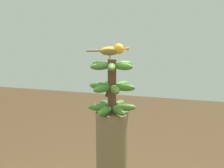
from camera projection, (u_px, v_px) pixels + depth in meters
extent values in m
cylinder|color=brown|center=(112.00, 87.00, 1.49)|extent=(0.05, 0.05, 0.30)
ellipsoid|color=#487624|center=(125.00, 107.00, 1.52)|extent=(0.07, 0.13, 0.04)
ellipsoid|color=#4B6C2E|center=(118.00, 104.00, 1.58)|extent=(0.13, 0.07, 0.04)
ellipsoid|color=#437535|center=(106.00, 104.00, 1.58)|extent=(0.12, 0.11, 0.04)
ellipsoid|color=#417B2E|center=(99.00, 107.00, 1.52)|extent=(0.07, 0.13, 0.04)
ellipsoid|color=#42792C|center=(105.00, 111.00, 1.46)|extent=(0.13, 0.07, 0.04)
ellipsoid|color=#436E2B|center=(119.00, 111.00, 1.46)|extent=(0.12, 0.11, 0.04)
ellipsoid|color=#3F7D2F|center=(121.00, 85.00, 1.54)|extent=(0.12, 0.10, 0.04)
ellipsoid|color=#477C2B|center=(109.00, 84.00, 1.56)|extent=(0.13, 0.09, 0.04)
ellipsoid|color=#407B2F|center=(100.00, 86.00, 1.51)|extent=(0.05, 0.12, 0.04)
ellipsoid|color=#417A2A|center=(102.00, 89.00, 1.45)|extent=(0.12, 0.10, 0.04)
ellipsoid|color=#4D752E|center=(115.00, 90.00, 1.43)|extent=(0.13, 0.09, 0.04)
ellipsoid|color=#427623|center=(124.00, 88.00, 1.47)|extent=(0.05, 0.12, 0.04)
ellipsoid|color=#517431|center=(112.00, 67.00, 1.40)|extent=(0.13, 0.07, 0.04)
ellipsoid|color=#477D29|center=(123.00, 66.00, 1.43)|extent=(0.07, 0.13, 0.04)
ellipsoid|color=#517A32|center=(123.00, 64.00, 1.50)|extent=(0.11, 0.12, 0.04)
ellipsoid|color=#467131|center=(112.00, 63.00, 1.53)|extent=(0.13, 0.07, 0.04)
ellipsoid|color=#427530|center=(102.00, 64.00, 1.50)|extent=(0.07, 0.13, 0.04)
ellipsoid|color=#4A7532|center=(101.00, 66.00, 1.44)|extent=(0.11, 0.12, 0.04)
cone|color=brown|center=(108.00, 91.00, 1.53)|extent=(0.04, 0.04, 0.06)
cylinder|color=#C68933|center=(110.00, 58.00, 1.44)|extent=(0.00, 0.00, 0.02)
cylinder|color=#C68933|center=(110.00, 57.00, 1.47)|extent=(0.01, 0.00, 0.02)
ellipsoid|color=orange|center=(110.00, 51.00, 1.45)|extent=(0.08, 0.12, 0.05)
ellipsoid|color=brown|center=(109.00, 52.00, 1.43)|extent=(0.03, 0.08, 0.03)
ellipsoid|color=brown|center=(109.00, 51.00, 1.48)|extent=(0.03, 0.08, 0.03)
cube|color=brown|center=(93.00, 51.00, 1.45)|extent=(0.05, 0.08, 0.01)
sphere|color=orange|center=(119.00, 49.00, 1.45)|extent=(0.06, 0.06, 0.06)
sphere|color=black|center=(120.00, 48.00, 1.47)|extent=(0.01, 0.01, 0.01)
cone|color=orange|center=(126.00, 49.00, 1.45)|extent=(0.03, 0.04, 0.02)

